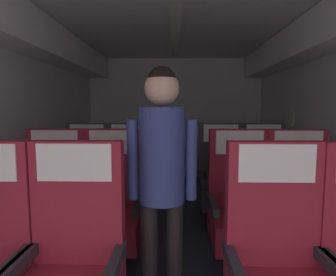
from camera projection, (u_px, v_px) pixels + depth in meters
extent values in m
cube|color=#2D3342|center=(175.00, 247.00, 2.68)|extent=(3.51, 5.96, 0.02)
cube|color=silver|center=(175.00, 118.00, 5.34)|extent=(3.39, 0.06, 2.28)
cube|color=white|center=(15.00, 25.00, 2.50)|extent=(0.35, 5.34, 0.36)
cube|color=white|center=(175.00, 2.00, 2.44)|extent=(0.12, 5.00, 0.02)
cylinder|color=white|center=(290.00, 118.00, 3.89)|extent=(0.01, 0.26, 0.26)
cube|color=#28282D|center=(11.00, 267.00, 1.35)|extent=(0.05, 0.43, 0.06)
cube|color=maroon|center=(78.00, 202.00, 1.54)|extent=(0.49, 0.09, 0.68)
cube|color=#28282D|center=(114.00, 267.00, 1.35)|extent=(0.05, 0.43, 0.06)
cube|color=#28282D|center=(17.00, 265.00, 1.36)|extent=(0.05, 0.43, 0.06)
cube|color=silver|center=(74.00, 163.00, 1.46)|extent=(0.40, 0.01, 0.20)
cube|color=maroon|center=(272.00, 203.00, 1.51)|extent=(0.49, 0.09, 0.68)
cube|color=#28282D|center=(335.00, 269.00, 1.33)|extent=(0.05, 0.43, 0.06)
cube|color=#28282D|center=(235.00, 268.00, 1.34)|extent=(0.05, 0.43, 0.06)
cube|color=silver|center=(277.00, 163.00, 1.44)|extent=(0.40, 0.01, 0.20)
cube|color=#38383D|center=(51.00, 254.00, 2.30)|extent=(0.18, 0.18, 0.23)
cube|color=maroon|center=(50.00, 227.00, 2.28)|extent=(0.49, 0.51, 0.23)
cube|color=maroon|center=(58.00, 167.00, 2.44)|extent=(0.49, 0.09, 0.68)
cube|color=#28282D|center=(78.00, 203.00, 2.25)|extent=(0.05, 0.43, 0.06)
cube|color=#28282D|center=(20.00, 203.00, 2.26)|extent=(0.05, 0.43, 0.06)
cube|color=silver|center=(54.00, 142.00, 2.37)|extent=(0.40, 0.01, 0.20)
cube|color=#38383D|center=(111.00, 255.00, 2.29)|extent=(0.18, 0.18, 0.23)
cube|color=maroon|center=(110.00, 228.00, 2.27)|extent=(0.49, 0.51, 0.23)
cube|color=maroon|center=(114.00, 168.00, 2.43)|extent=(0.49, 0.09, 0.68)
cube|color=#28282D|center=(139.00, 204.00, 2.24)|extent=(0.05, 0.43, 0.06)
cube|color=#28282D|center=(80.00, 203.00, 2.25)|extent=(0.05, 0.43, 0.06)
cube|color=silver|center=(113.00, 142.00, 2.36)|extent=(0.40, 0.01, 0.20)
cube|color=#38383D|center=(302.00, 258.00, 2.25)|extent=(0.18, 0.18, 0.23)
cube|color=maroon|center=(303.00, 230.00, 2.22)|extent=(0.49, 0.51, 0.23)
cube|color=maroon|center=(295.00, 169.00, 2.38)|extent=(0.49, 0.09, 0.68)
cube|color=#28282D|center=(335.00, 206.00, 2.19)|extent=(0.05, 0.43, 0.06)
cube|color=#28282D|center=(274.00, 205.00, 2.21)|extent=(0.05, 0.43, 0.06)
cube|color=silver|center=(298.00, 143.00, 2.31)|extent=(0.40, 0.01, 0.20)
cube|color=#38383D|center=(241.00, 256.00, 2.27)|extent=(0.18, 0.18, 0.23)
cube|color=maroon|center=(242.00, 229.00, 2.25)|extent=(0.49, 0.51, 0.23)
cube|color=maroon|center=(237.00, 168.00, 2.41)|extent=(0.49, 0.09, 0.68)
cube|color=#28282D|center=(272.00, 205.00, 2.22)|extent=(0.05, 0.43, 0.06)
cube|color=#28282D|center=(213.00, 204.00, 2.23)|extent=(0.05, 0.43, 0.06)
cube|color=silver|center=(240.00, 143.00, 2.33)|extent=(0.40, 0.01, 0.20)
cube|color=#38383D|center=(85.00, 213.00, 3.20)|extent=(0.18, 0.18, 0.23)
cube|color=#33333D|center=(84.00, 194.00, 3.18)|extent=(0.49, 0.51, 0.23)
cube|color=#33333D|center=(89.00, 152.00, 3.34)|extent=(0.49, 0.09, 0.68)
cube|color=#28282D|center=(104.00, 176.00, 3.15)|extent=(0.05, 0.43, 0.06)
cube|color=#28282D|center=(63.00, 176.00, 3.16)|extent=(0.05, 0.43, 0.06)
cube|color=silver|center=(87.00, 133.00, 3.27)|extent=(0.40, 0.01, 0.20)
cube|color=#38383D|center=(127.00, 214.00, 3.19)|extent=(0.18, 0.18, 0.23)
cube|color=#33333D|center=(127.00, 194.00, 3.16)|extent=(0.49, 0.51, 0.23)
cube|color=#33333D|center=(129.00, 152.00, 3.33)|extent=(0.49, 0.09, 0.68)
cube|color=#28282D|center=(148.00, 177.00, 3.14)|extent=(0.05, 0.43, 0.06)
cube|color=#28282D|center=(106.00, 176.00, 3.15)|extent=(0.05, 0.43, 0.06)
cube|color=silver|center=(128.00, 133.00, 3.25)|extent=(0.40, 0.01, 0.20)
cube|color=#38383D|center=(265.00, 214.00, 3.18)|extent=(0.18, 0.18, 0.23)
cube|color=#33333D|center=(266.00, 194.00, 3.15)|extent=(0.49, 0.51, 0.23)
cube|color=#33333D|center=(262.00, 152.00, 3.31)|extent=(0.49, 0.09, 0.68)
cube|color=#28282D|center=(288.00, 177.00, 3.12)|extent=(0.05, 0.43, 0.06)
cube|color=#28282D|center=(245.00, 177.00, 3.14)|extent=(0.05, 0.43, 0.06)
cube|color=silver|center=(264.00, 133.00, 3.24)|extent=(0.40, 0.01, 0.20)
cube|color=#38383D|center=(221.00, 215.00, 3.17)|extent=(0.18, 0.18, 0.23)
cube|color=#33333D|center=(222.00, 195.00, 3.14)|extent=(0.49, 0.51, 0.23)
cube|color=#33333D|center=(220.00, 152.00, 3.30)|extent=(0.49, 0.09, 0.68)
cube|color=#28282D|center=(243.00, 177.00, 3.12)|extent=(0.05, 0.43, 0.06)
cube|color=#28282D|center=(201.00, 177.00, 3.13)|extent=(0.05, 0.43, 0.06)
cube|color=silver|center=(221.00, 133.00, 3.23)|extent=(0.40, 0.01, 0.20)
cylinder|color=black|center=(150.00, 257.00, 1.78)|extent=(0.11, 0.11, 0.74)
cylinder|color=black|center=(175.00, 257.00, 1.77)|extent=(0.11, 0.11, 0.74)
cylinder|color=navy|center=(162.00, 155.00, 1.71)|extent=(0.28, 0.28, 0.58)
cylinder|color=navy|center=(133.00, 160.00, 1.72)|extent=(0.07, 0.07, 0.49)
cylinder|color=navy|center=(191.00, 160.00, 1.71)|extent=(0.07, 0.07, 0.49)
sphere|color=tan|center=(162.00, 88.00, 1.67)|extent=(0.21, 0.21, 0.21)
sphere|color=black|center=(162.00, 81.00, 1.66)|extent=(0.18, 0.18, 0.18)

